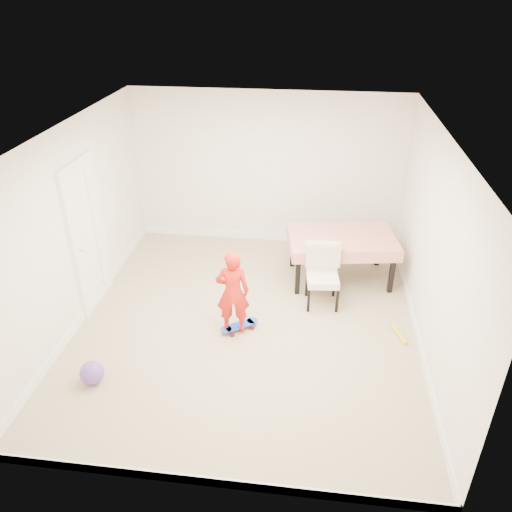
# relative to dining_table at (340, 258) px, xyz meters

# --- Properties ---
(ground) EXTENTS (5.00, 5.00, 0.00)m
(ground) POSITION_rel_dining_table_xyz_m (-1.26, -1.33, -0.37)
(ground) COLOR tan
(ground) RESTS_ON ground
(ceiling) EXTENTS (4.50, 5.00, 0.04)m
(ceiling) POSITION_rel_dining_table_xyz_m (-1.26, -1.33, 2.21)
(ceiling) COLOR white
(ceiling) RESTS_ON wall_back
(wall_back) EXTENTS (4.50, 0.04, 2.60)m
(wall_back) POSITION_rel_dining_table_xyz_m (-1.26, 1.15, 0.93)
(wall_back) COLOR white
(wall_back) RESTS_ON ground
(wall_front) EXTENTS (4.50, 0.04, 2.60)m
(wall_front) POSITION_rel_dining_table_xyz_m (-1.26, -3.81, 0.93)
(wall_front) COLOR white
(wall_front) RESTS_ON ground
(wall_left) EXTENTS (0.04, 5.00, 2.60)m
(wall_left) POSITION_rel_dining_table_xyz_m (-3.49, -1.33, 0.93)
(wall_left) COLOR white
(wall_left) RESTS_ON ground
(wall_right) EXTENTS (0.04, 5.00, 2.60)m
(wall_right) POSITION_rel_dining_table_xyz_m (0.97, -1.33, 0.93)
(wall_right) COLOR white
(wall_right) RESTS_ON ground
(door) EXTENTS (0.11, 0.94, 2.11)m
(door) POSITION_rel_dining_table_xyz_m (-3.48, -1.03, 0.66)
(door) COLOR white
(door) RESTS_ON ground
(baseboard_back) EXTENTS (4.50, 0.02, 0.12)m
(baseboard_back) POSITION_rel_dining_table_xyz_m (-1.26, 1.16, -0.31)
(baseboard_back) COLOR white
(baseboard_back) RESTS_ON ground
(baseboard_front) EXTENTS (4.50, 0.02, 0.12)m
(baseboard_front) POSITION_rel_dining_table_xyz_m (-1.26, -3.82, -0.31)
(baseboard_front) COLOR white
(baseboard_front) RESTS_ON ground
(baseboard_left) EXTENTS (0.02, 5.00, 0.12)m
(baseboard_left) POSITION_rel_dining_table_xyz_m (-3.50, -1.33, -0.31)
(baseboard_left) COLOR white
(baseboard_left) RESTS_ON ground
(baseboard_right) EXTENTS (0.02, 5.00, 0.12)m
(baseboard_right) POSITION_rel_dining_table_xyz_m (0.98, -1.33, -0.31)
(baseboard_right) COLOR white
(baseboard_right) RESTS_ON ground
(dining_table) EXTENTS (1.71, 1.22, 0.74)m
(dining_table) POSITION_rel_dining_table_xyz_m (0.00, 0.00, 0.00)
(dining_table) COLOR #B50919
(dining_table) RESTS_ON ground
(dining_chair) EXTENTS (0.55, 0.62, 0.90)m
(dining_chair) POSITION_rel_dining_table_xyz_m (-0.27, -0.73, 0.08)
(dining_chair) COLOR beige
(dining_chair) RESTS_ON ground
(skateboard) EXTENTS (0.55, 0.48, 0.08)m
(skateboard) POSITION_rel_dining_table_xyz_m (-1.34, -1.48, -0.33)
(skateboard) COLOR blue
(skateboard) RESTS_ON ground
(child) EXTENTS (0.46, 0.34, 1.18)m
(child) POSITION_rel_dining_table_xyz_m (-1.41, -1.52, 0.22)
(child) COLOR red
(child) RESTS_ON ground
(balloon) EXTENTS (0.28, 0.28, 0.28)m
(balloon) POSITION_rel_dining_table_xyz_m (-2.87, -2.66, -0.23)
(balloon) COLOR #6845A7
(balloon) RESTS_ON ground
(foam_toy) EXTENTS (0.18, 0.40, 0.06)m
(foam_toy) POSITION_rel_dining_table_xyz_m (0.77, -1.34, -0.34)
(foam_toy) COLOR yellow
(foam_toy) RESTS_ON ground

